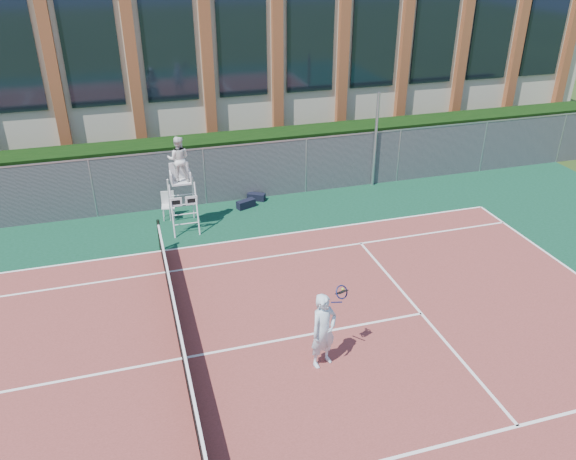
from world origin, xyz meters
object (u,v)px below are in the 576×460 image
object	(u,v)px
steel_pole	(375,140)
tennis_player	(324,330)
umpire_chair	(179,162)
plastic_chair	(168,203)

from	to	relation	value
steel_pole	tennis_player	size ratio (longest dim) A/B	2.00
steel_pole	tennis_player	world-z (taller)	steel_pole
umpire_chair	tennis_player	bearing A→B (deg)	-74.76
umpire_chair	tennis_player	world-z (taller)	umpire_chair
steel_pole	plastic_chair	world-z (taller)	steel_pole
steel_pole	umpire_chair	size ratio (longest dim) A/B	1.14
tennis_player	steel_pole	bearing A→B (deg)	59.91
plastic_chair	tennis_player	bearing A→B (deg)	-73.66
umpire_chair	tennis_player	xyz separation A→B (m)	(2.22, -8.16, -1.45)
plastic_chair	umpire_chair	bearing A→B (deg)	-64.65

